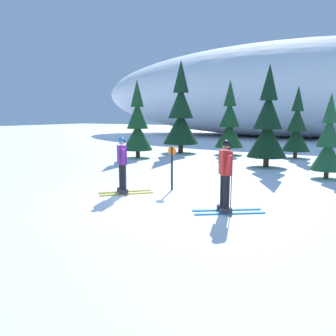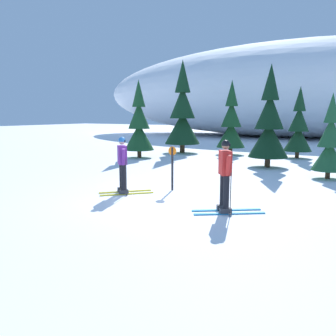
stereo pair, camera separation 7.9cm
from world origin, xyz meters
name	(u,v)px [view 1 (the left image)]	position (x,y,z in m)	size (l,w,h in m)	color
ground_plane	(162,197)	(0.00, 0.00, 0.00)	(120.00, 120.00, 0.00)	white
skier_purple_jacket	(122,164)	(-1.25, -0.24, 0.91)	(1.47, 1.47, 1.73)	gold
skier_red_jacket	(225,175)	(2.19, -0.65, 0.94)	(1.68, 1.35, 1.79)	#2893CC
pine_tree_far_left	(137,125)	(-5.90, 7.31, 1.79)	(1.65, 1.65, 4.28)	#47301E
pine_tree_left	(181,115)	(-4.95, 10.67, 2.38)	(2.20, 2.20, 5.69)	#47301E
pine_tree_center_left	(229,124)	(-2.00, 11.27, 1.84)	(1.70, 1.70, 4.39)	#47301E
pine_tree_center	(268,125)	(1.21, 7.35, 1.93)	(1.79, 1.79, 4.62)	#47301E
pine_tree_center_right	(297,128)	(1.79, 11.49, 1.64)	(1.51, 1.51, 3.92)	#47301E
pine_tree_right	(328,143)	(3.91, 5.58, 1.34)	(1.23, 1.23, 3.19)	#47301E
snow_ridge_background	(287,91)	(-2.42, 30.06, 4.85)	(44.25, 20.32, 9.71)	white
trail_marker_post	(172,165)	(-0.17, 0.91, 0.80)	(0.28, 0.07, 1.40)	black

